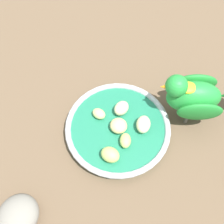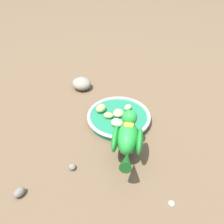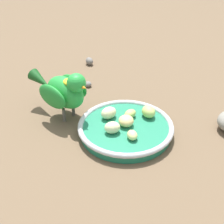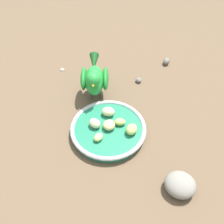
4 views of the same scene
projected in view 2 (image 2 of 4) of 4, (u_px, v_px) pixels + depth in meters
The scene contains 13 objects.
ground_plane at pixel (114, 115), 0.76m from camera, with size 4.00×4.00×0.00m, color brown.
feeding_bowl at pixel (119, 117), 0.73m from camera, with size 0.20×0.20×0.03m.
apple_piece_0 at pixel (118, 113), 0.71m from camera, with size 0.03×0.03×0.02m, color #E5C67F.
apple_piece_1 at pixel (130, 115), 0.71m from camera, with size 0.03×0.02×0.02m, color beige.
apple_piece_2 at pixel (117, 123), 0.68m from camera, with size 0.03×0.03×0.02m, color beige.
apple_piece_3 at pixel (128, 107), 0.74m from camera, with size 0.03×0.02×0.02m, color #C6D17A.
apple_piece_4 at pixel (101, 108), 0.73m from camera, with size 0.03×0.03×0.02m, color #B2CC66.
apple_piece_5 at pixel (108, 115), 0.71m from camera, with size 0.03×0.02×0.02m, color #B2CC66.
parrot at pixel (128, 138), 0.58m from camera, with size 0.17×0.10×0.12m.
rock_large at pixel (82, 84), 0.86m from camera, with size 0.07×0.07×0.04m, color gray.
pebble_0 at pixel (19, 192), 0.53m from camera, with size 0.03×0.02×0.02m, color slate.
pebble_1 at pixel (172, 202), 0.52m from camera, with size 0.02×0.02×0.01m, color gray.
pebble_2 at pixel (72, 167), 0.59m from camera, with size 0.02×0.02×0.01m, color slate.
Camera 2 is at (0.57, -0.07, 0.49)m, focal length 37.54 mm.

